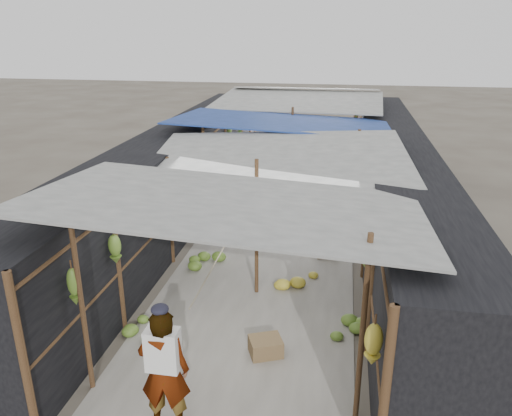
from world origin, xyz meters
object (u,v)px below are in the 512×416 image
Objects in this scene: shopper_blue at (273,193)px; black_basin at (348,175)px; vendor_elderly at (164,371)px; vendor_seated at (317,178)px; crate_near at (266,347)px.

black_basin is at bearing 75.68° from shopper_blue.
vendor_elderly is 7.42m from shopper_blue.
black_basin is 1.88m from vendor_seated.
vendor_elderly reaches higher than crate_near.
vendor_seated is at bearing 80.27° from shopper_blue.
shopper_blue reaches higher than black_basin.
vendor_elderly is (-2.22, -11.63, 0.76)m from black_basin.
crate_near is 0.88× the size of black_basin.
vendor_seated reaches higher than crate_near.
vendor_seated is at bearing -121.62° from black_basin.
shopper_blue is 1.82× the size of vendor_seated.
vendor_elderly is at bearing -81.87° from shopper_blue.
vendor_elderly is at bearing -100.80° from black_basin.
shopper_blue is at bearing -114.64° from black_basin.
crate_near is 0.34× the size of shopper_blue.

